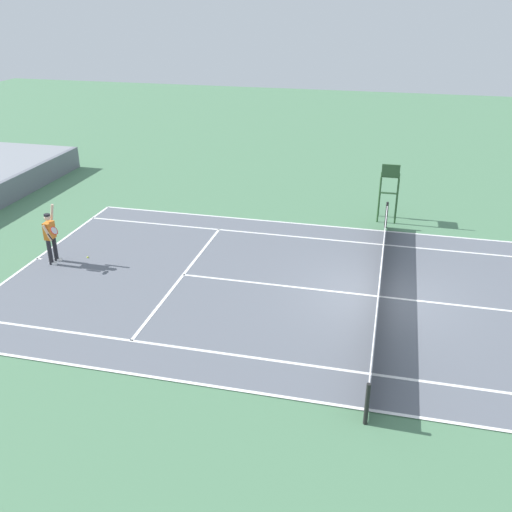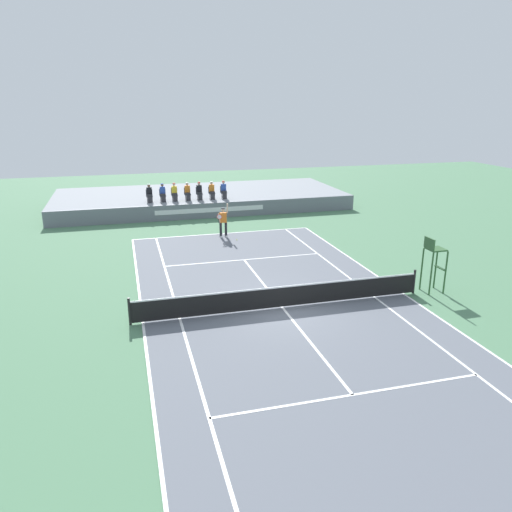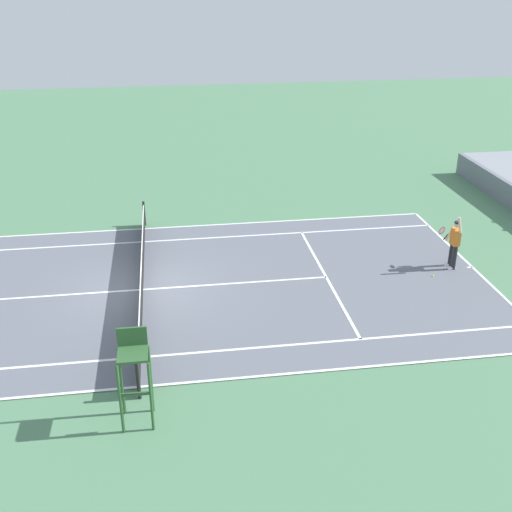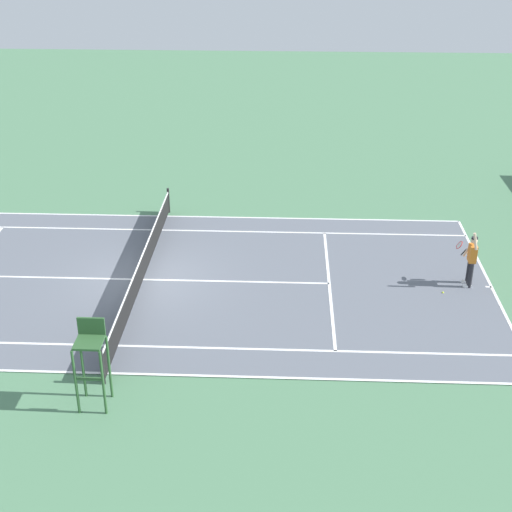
% 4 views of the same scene
% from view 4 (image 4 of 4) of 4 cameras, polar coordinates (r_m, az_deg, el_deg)
% --- Properties ---
extents(ground_plane, '(80.00, 80.00, 0.00)m').
position_cam_4_polar(ground_plane, '(25.75, -8.70, -1.85)').
color(ground_plane, '#4C7A56').
extents(court, '(11.08, 23.88, 0.03)m').
position_cam_4_polar(court, '(25.75, -8.70, -1.83)').
color(court, slate).
rests_on(court, ground).
extents(net, '(11.98, 0.10, 1.07)m').
position_cam_4_polar(net, '(25.51, -8.77, -0.82)').
color(net, black).
rests_on(net, ground).
extents(tennis_player, '(0.77, 0.62, 2.08)m').
position_cam_4_polar(tennis_player, '(25.71, 16.29, -0.24)').
color(tennis_player, '#232328').
rests_on(tennis_player, ground).
extents(tennis_ball, '(0.07, 0.07, 0.07)m').
position_cam_4_polar(tennis_ball, '(25.40, 14.25, -2.76)').
color(tennis_ball, '#D1E533').
rests_on(tennis_ball, ground).
extents(umpire_chair, '(0.77, 0.77, 2.44)m').
position_cam_4_polar(umpire_chair, '(19.32, -12.63, -7.36)').
color(umpire_chair, '#2D562D').
rests_on(umpire_chair, ground).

